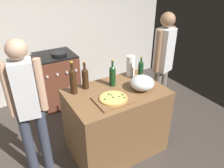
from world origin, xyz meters
The scene contains 14 objects.
ground_plane centered at (0.00, 1.28, -0.01)m, with size 4.72×3.16×0.02m, color #3F3833.
kitchen_wall_rear centered at (0.00, 2.61, 1.30)m, with size 4.72×0.10×2.60m, color #BCB7AD.
counter centered at (0.23, 0.72, 0.44)m, with size 1.15×0.76×0.88m, color brown.
cutting_board centered at (0.10, 0.57, 0.89)m, with size 0.40×0.32×0.02m, color brown.
pizza centered at (0.10, 0.57, 0.91)m, with size 0.31×0.31×0.03m.
mixing_bowl centered at (0.52, 0.61, 0.97)m, with size 0.28×0.28×0.17m.
paper_towel_roll centered at (0.62, 0.99, 1.02)m, with size 0.11×0.11×0.28m.
wine_bottle_clear centered at (0.27, 0.87, 1.03)m, with size 0.08×0.08×0.34m.
wine_bottle_dark centered at (-0.20, 0.94, 1.05)m, with size 0.08×0.08×0.39m.
wine_bottle_green centered at (-0.04, 0.98, 1.03)m, with size 0.08×0.08×0.35m.
wine_bottle_amber centered at (0.65, 0.81, 1.03)m, with size 0.07×0.07×0.33m.
stove centered at (-0.04, 2.20, 0.46)m, with size 0.62×0.61×0.95m.
person_in_stripes centered at (-0.72, 0.88, 0.93)m, with size 0.38×0.23×1.62m.
person_in_red centered at (1.20, 1.00, 0.96)m, with size 0.39×0.26×1.66m.
Camera 1 is at (-0.92, -1.13, 2.15)m, focal length 34.43 mm.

